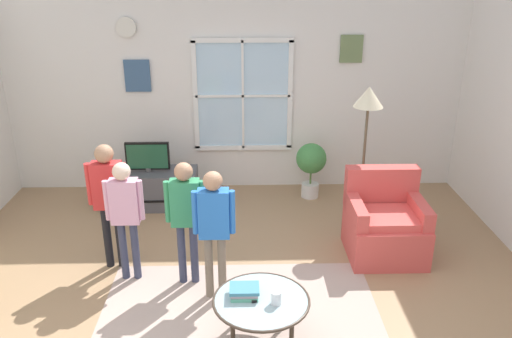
{
  "coord_description": "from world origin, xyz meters",
  "views": [
    {
      "loc": [
        0.08,
        -3.5,
        2.85
      ],
      "look_at": [
        0.2,
        0.79,
        1.13
      ],
      "focal_mm": 36.23,
      "sensor_mm": 36.0,
      "label": 1
    }
  ],
  "objects_px": {
    "television": "(148,156)",
    "person_blue_shirt": "(214,221)",
    "potted_plant_by_window": "(311,163)",
    "cup": "(276,298)",
    "person_green_shirt": "(186,210)",
    "person_red_shirt": "(108,192)",
    "tv_stand": "(150,189)",
    "book_stack": "(244,291)",
    "remote_near_books": "(252,297)",
    "coffee_table": "(261,302)",
    "floor_lamp": "(368,111)",
    "person_pink_shirt": "(125,208)",
    "armchair": "(385,225)"
  },
  "relations": [
    {
      "from": "person_pink_shirt",
      "to": "armchair",
      "type": "bearing_deg",
      "value": 8.82
    },
    {
      "from": "person_green_shirt",
      "to": "person_red_shirt",
      "type": "bearing_deg",
      "value": 158.23
    },
    {
      "from": "tv_stand",
      "to": "floor_lamp",
      "type": "height_order",
      "value": "floor_lamp"
    },
    {
      "from": "television",
      "to": "book_stack",
      "type": "distance_m",
      "value": 2.78
    },
    {
      "from": "television",
      "to": "person_red_shirt",
      "type": "bearing_deg",
      "value": -95.48
    },
    {
      "from": "tv_stand",
      "to": "person_pink_shirt",
      "type": "distance_m",
      "value": 1.69
    },
    {
      "from": "potted_plant_by_window",
      "to": "cup",
      "type": "bearing_deg",
      "value": -102.54
    },
    {
      "from": "potted_plant_by_window",
      "to": "person_blue_shirt",
      "type": "bearing_deg",
      "value": -117.83
    },
    {
      "from": "coffee_table",
      "to": "cup",
      "type": "distance_m",
      "value": 0.15
    },
    {
      "from": "person_pink_shirt",
      "to": "floor_lamp",
      "type": "bearing_deg",
      "value": 22.39
    },
    {
      "from": "television",
      "to": "book_stack",
      "type": "relative_size",
      "value": 2.29
    },
    {
      "from": "coffee_table",
      "to": "remote_near_books",
      "type": "xyz_separation_m",
      "value": [
        -0.07,
        0.03,
        0.04
      ]
    },
    {
      "from": "book_stack",
      "to": "cup",
      "type": "height_order",
      "value": "cup"
    },
    {
      "from": "remote_near_books",
      "to": "person_green_shirt",
      "type": "xyz_separation_m",
      "value": [
        -0.58,
        0.86,
        0.33
      ]
    },
    {
      "from": "potted_plant_by_window",
      "to": "book_stack",
      "type": "bearing_deg",
      "value": -107.69
    },
    {
      "from": "book_stack",
      "to": "person_pink_shirt",
      "type": "bearing_deg",
      "value": 139.76
    },
    {
      "from": "person_red_shirt",
      "to": "person_green_shirt",
      "type": "xyz_separation_m",
      "value": [
        0.76,
        -0.3,
        -0.04
      ]
    },
    {
      "from": "person_green_shirt",
      "to": "remote_near_books",
      "type": "bearing_deg",
      "value": -55.99
    },
    {
      "from": "television",
      "to": "person_red_shirt",
      "type": "distance_m",
      "value": 1.39
    },
    {
      "from": "television",
      "to": "person_blue_shirt",
      "type": "distance_m",
      "value": 2.12
    },
    {
      "from": "armchair",
      "to": "potted_plant_by_window",
      "type": "xyz_separation_m",
      "value": [
        -0.59,
        1.42,
        0.15
      ]
    },
    {
      "from": "book_stack",
      "to": "remote_near_books",
      "type": "height_order",
      "value": "book_stack"
    },
    {
      "from": "coffee_table",
      "to": "book_stack",
      "type": "height_order",
      "value": "book_stack"
    },
    {
      "from": "potted_plant_by_window",
      "to": "television",
      "type": "bearing_deg",
      "value": -173.87
    },
    {
      "from": "coffee_table",
      "to": "cup",
      "type": "xyz_separation_m",
      "value": [
        0.11,
        -0.06,
        0.08
      ]
    },
    {
      "from": "tv_stand",
      "to": "person_pink_shirt",
      "type": "relative_size",
      "value": 0.97
    },
    {
      "from": "coffee_table",
      "to": "person_red_shirt",
      "type": "distance_m",
      "value": 1.9
    },
    {
      "from": "tv_stand",
      "to": "book_stack",
      "type": "distance_m",
      "value": 2.79
    },
    {
      "from": "floor_lamp",
      "to": "television",
      "type": "bearing_deg",
      "value": 166.39
    },
    {
      "from": "armchair",
      "to": "cup",
      "type": "height_order",
      "value": "armchair"
    },
    {
      "from": "book_stack",
      "to": "person_pink_shirt",
      "type": "height_order",
      "value": "person_pink_shirt"
    },
    {
      "from": "tv_stand",
      "to": "remote_near_books",
      "type": "height_order",
      "value": "tv_stand"
    },
    {
      "from": "person_blue_shirt",
      "to": "person_red_shirt",
      "type": "bearing_deg",
      "value": 152.28
    },
    {
      "from": "television",
      "to": "floor_lamp",
      "type": "relative_size",
      "value": 0.32
    },
    {
      "from": "floor_lamp",
      "to": "armchair",
      "type": "bearing_deg",
      "value": -78.47
    },
    {
      "from": "cup",
      "to": "floor_lamp",
      "type": "bearing_deg",
      "value": 61.56
    },
    {
      "from": "book_stack",
      "to": "coffee_table",
      "type": "bearing_deg",
      "value": -21.09
    },
    {
      "from": "cup",
      "to": "person_green_shirt",
      "type": "distance_m",
      "value": 1.25
    },
    {
      "from": "book_stack",
      "to": "remote_near_books",
      "type": "xyz_separation_m",
      "value": [
        0.06,
        -0.02,
        -0.03
      ]
    },
    {
      "from": "tv_stand",
      "to": "armchair",
      "type": "distance_m",
      "value": 2.88
    },
    {
      "from": "cup",
      "to": "tv_stand",
      "type": "bearing_deg",
      "value": 117.94
    },
    {
      "from": "coffee_table",
      "to": "person_red_shirt",
      "type": "bearing_deg",
      "value": 139.9
    },
    {
      "from": "remote_near_books",
      "to": "cup",
      "type": "bearing_deg",
      "value": -23.98
    },
    {
      "from": "person_pink_shirt",
      "to": "television",
      "type": "bearing_deg",
      "value": 92.39
    },
    {
      "from": "person_blue_shirt",
      "to": "potted_plant_by_window",
      "type": "relative_size",
      "value": 1.7
    },
    {
      "from": "cup",
      "to": "person_blue_shirt",
      "type": "bearing_deg",
      "value": 125.09
    },
    {
      "from": "remote_near_books",
      "to": "person_green_shirt",
      "type": "distance_m",
      "value": 1.09
    },
    {
      "from": "television",
      "to": "person_blue_shirt",
      "type": "height_order",
      "value": "person_blue_shirt"
    },
    {
      "from": "television",
      "to": "person_red_shirt",
      "type": "height_order",
      "value": "person_red_shirt"
    },
    {
      "from": "floor_lamp",
      "to": "person_red_shirt",
      "type": "bearing_deg",
      "value": -163.52
    }
  ]
}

